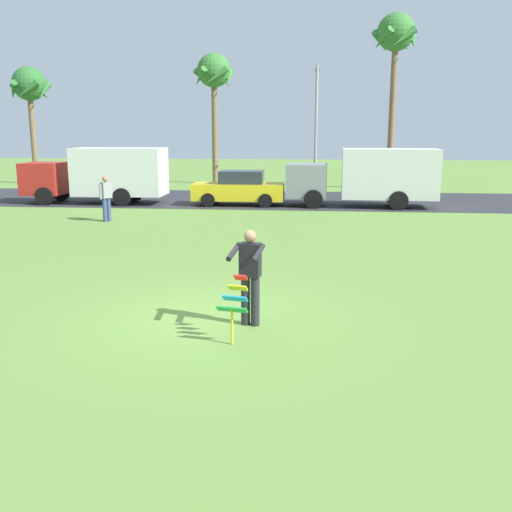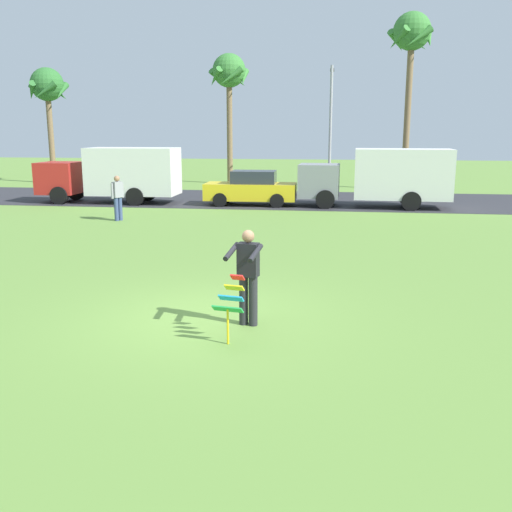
# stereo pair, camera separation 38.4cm
# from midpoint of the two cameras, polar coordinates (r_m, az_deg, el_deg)

# --- Properties ---
(ground_plane) EXTENTS (120.00, 120.00, 0.00)m
(ground_plane) POSITION_cam_midpoint_polar(r_m,az_deg,el_deg) (10.80, -3.88, -6.16)
(ground_plane) COLOR olive
(road_strip) EXTENTS (120.00, 8.00, 0.01)m
(road_strip) POSITION_cam_midpoint_polar(r_m,az_deg,el_deg) (29.17, 3.68, 5.60)
(road_strip) COLOR #2D2D33
(road_strip) RESTS_ON ground
(person_kite_flyer) EXTENTS (0.63, 0.72, 1.73)m
(person_kite_flyer) POSITION_cam_midpoint_polar(r_m,az_deg,el_deg) (10.14, 0.27, -1.78)
(person_kite_flyer) COLOR #26262B
(person_kite_flyer) RESTS_ON ground
(kite_held) EXTENTS (0.53, 0.68, 1.07)m
(kite_held) POSITION_cam_midpoint_polar(r_m,az_deg,el_deg) (9.45, -1.32, -4.38)
(kite_held) COLOR red
(kite_held) RESTS_ON ground
(parked_truck_red_cab) EXTENTS (6.72, 2.16, 2.62)m
(parked_truck_red_cab) POSITION_cam_midpoint_polar(r_m,az_deg,el_deg) (28.45, -13.26, 7.97)
(parked_truck_red_cab) COLOR #B2231E
(parked_truck_red_cab) RESTS_ON ground
(parked_car_yellow) EXTENTS (4.23, 1.90, 1.60)m
(parked_car_yellow) POSITION_cam_midpoint_polar(r_m,az_deg,el_deg) (26.88, -0.06, 6.70)
(parked_car_yellow) COLOR yellow
(parked_car_yellow) RESTS_ON ground
(parked_truck_grey_van) EXTENTS (6.76, 2.27, 2.62)m
(parked_truck_grey_van) POSITION_cam_midpoint_polar(r_m,az_deg,el_deg) (26.67, 12.93, 7.72)
(parked_truck_grey_van) COLOR gray
(parked_truck_grey_van) RESTS_ON ground
(palm_tree_left_near) EXTENTS (2.58, 2.71, 7.35)m
(palm_tree_left_near) POSITION_cam_midpoint_polar(r_m,az_deg,el_deg) (40.57, -19.71, 15.33)
(palm_tree_left_near) COLOR brown
(palm_tree_left_near) RESTS_ON ground
(palm_tree_right_near) EXTENTS (2.58, 2.71, 8.16)m
(palm_tree_right_near) POSITION_cam_midpoint_polar(r_m,az_deg,el_deg) (38.10, -2.38, 17.39)
(palm_tree_right_near) COLOR brown
(palm_tree_right_near) RESTS_ON ground
(palm_tree_centre_far) EXTENTS (2.58, 2.71, 9.88)m
(palm_tree_centre_far) POSITION_cam_midpoint_polar(r_m,az_deg,el_deg) (35.47, 15.48, 19.92)
(palm_tree_centre_far) COLOR brown
(palm_tree_centre_far) RESTS_ON ground
(streetlight_pole) EXTENTS (0.24, 1.65, 7.00)m
(streetlight_pole) POSITION_cam_midpoint_polar(r_m,az_deg,el_deg) (34.16, 7.73, 13.21)
(streetlight_pole) COLOR #9E9EA3
(streetlight_pole) RESTS_ON ground
(person_walker_near) EXTENTS (0.38, 0.49, 1.73)m
(person_walker_near) POSITION_cam_midpoint_polar(r_m,az_deg,el_deg) (22.79, -13.08, 5.76)
(person_walker_near) COLOR #384772
(person_walker_near) RESTS_ON ground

